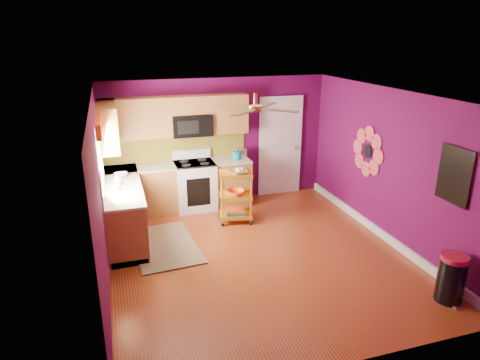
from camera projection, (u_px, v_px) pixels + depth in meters
name	position (u px, v px, depth m)	size (l,w,h in m)	color
ground	(258.00, 254.00, 6.75)	(5.00, 5.00, 0.00)	maroon
room_envelope	(261.00, 155.00, 6.23)	(4.54, 5.04, 2.52)	#540944
lower_cabinets	(157.00, 198.00, 7.88)	(2.81, 2.31, 0.94)	brown
electric_range	(195.00, 185.00, 8.40)	(0.76, 0.66, 1.13)	white
upper_cabinetry	(155.00, 121.00, 7.78)	(2.80, 2.30, 1.26)	brown
left_window	(99.00, 142.00, 6.52)	(0.08, 1.35, 1.08)	white
panel_door	(280.00, 147.00, 9.02)	(0.95, 0.11, 2.15)	white
right_wall_art	(402.00, 161.00, 6.59)	(0.04, 2.74, 1.04)	black
ceiling_fan	(255.00, 108.00, 6.18)	(1.01, 1.01, 0.26)	#BF8C3F
shag_rug	(165.00, 245.00, 7.01)	(0.98, 1.60, 0.02)	black
rolling_cart	(236.00, 195.00, 7.76)	(0.65, 0.52, 1.04)	gold
trash_can	(451.00, 278.00, 5.50)	(0.41, 0.42, 0.66)	black
teal_kettle	(237.00, 155.00, 8.45)	(0.18, 0.18, 0.21)	teal
toaster	(240.00, 154.00, 8.54)	(0.22, 0.15, 0.18)	beige
soap_bottle_a	(117.00, 179.00, 7.02)	(0.09, 0.09, 0.20)	#EA3F72
soap_bottle_b	(118.00, 179.00, 7.06)	(0.13, 0.13, 0.16)	white
counter_dish	(121.00, 175.00, 7.46)	(0.23, 0.23, 0.06)	white
counter_cup	(117.00, 187.00, 6.81)	(0.12, 0.12, 0.10)	white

